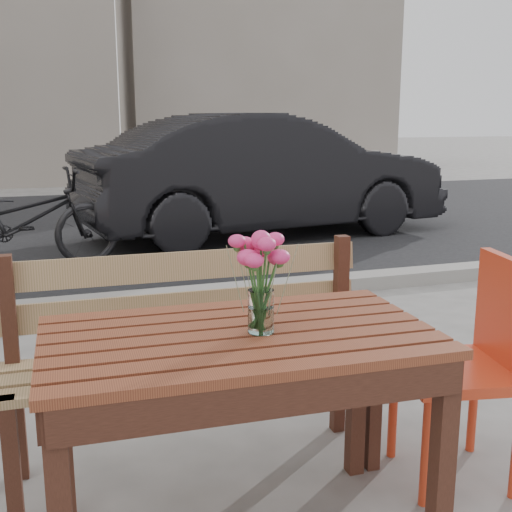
{
  "coord_description": "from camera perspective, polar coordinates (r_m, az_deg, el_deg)",
  "views": [
    {
      "loc": [
        -0.71,
        -1.89,
        1.47
      ],
      "look_at": [
        -0.06,
        0.05,
        1.03
      ],
      "focal_mm": 45.0,
      "sensor_mm": 36.0,
      "label": 1
    }
  ],
  "objects": [
    {
      "name": "backdrop_buildings",
      "position": [
        16.45,
        -16.28,
        19.24
      ],
      "size": [
        15.5,
        4.0,
        8.0
      ],
      "color": "gray",
      "rests_on": "ground"
    },
    {
      "name": "street",
      "position": [
        7.14,
        -12.45,
        0.29
      ],
      "size": [
        30.0,
        8.12,
        0.12
      ],
      "color": "black",
      "rests_on": "ground"
    },
    {
      "name": "main_vase",
      "position": [
        2.05,
        0.44,
        -1.23
      ],
      "size": [
        0.18,
        0.18,
        0.34
      ],
      "color": "white",
      "rests_on": "main_table"
    },
    {
      "name": "main_bench",
      "position": [
        2.72,
        -5.74,
        -6.81
      ],
      "size": [
        1.58,
        0.51,
        0.97
      ],
      "rotation": [
        0.0,
        0.0,
        -0.03
      ],
      "color": "olive",
      "rests_on": "ground"
    },
    {
      "name": "parked_car",
      "position": [
        8.1,
        0.71,
        7.2
      ],
      "size": [
        4.79,
        2.24,
        1.52
      ],
      "primitive_type": "imported",
      "rotation": [
        0.0,
        0.0,
        1.71
      ],
      "color": "black",
      "rests_on": "ground"
    },
    {
      "name": "red_chair",
      "position": [
        2.77,
        19.05,
        -8.2
      ],
      "size": [
        0.54,
        0.54,
        0.93
      ],
      "rotation": [
        0.0,
        0.0,
        -1.76
      ],
      "color": "red",
      "rests_on": "ground"
    },
    {
      "name": "bicycle",
      "position": [
        6.58,
        -20.2,
        2.94
      ],
      "size": [
        1.96,
        0.94,
        0.99
      ],
      "primitive_type": "imported",
      "rotation": [
        0.0,
        0.0,
        1.73
      ],
      "color": "black",
      "rests_on": "ground"
    },
    {
      "name": "main_table",
      "position": [
        2.16,
        -1.47,
        -10.0
      ],
      "size": [
        1.3,
        0.79,
        0.79
      ],
      "rotation": [
        0.0,
        0.0,
        -0.04
      ],
      "color": "#612B19",
      "rests_on": "ground"
    }
  ]
}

